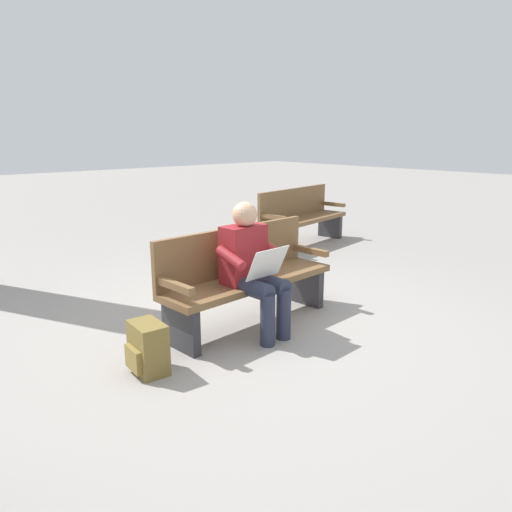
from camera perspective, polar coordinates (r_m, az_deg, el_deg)
ground_plane at (r=4.62m, az=-0.67°, el=-7.98°), size 40.00×40.00×0.00m
bench_near at (r=4.51m, az=-1.31°, el=-2.33°), size 1.82×0.55×0.90m
person_seated at (r=4.22m, az=-0.44°, el=-1.12°), size 0.58×0.58×1.18m
backpack at (r=3.75m, az=-12.71°, el=-10.61°), size 0.27×0.33×0.39m
bench_far at (r=7.80m, az=5.34°, el=4.69°), size 1.85×0.73×0.90m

